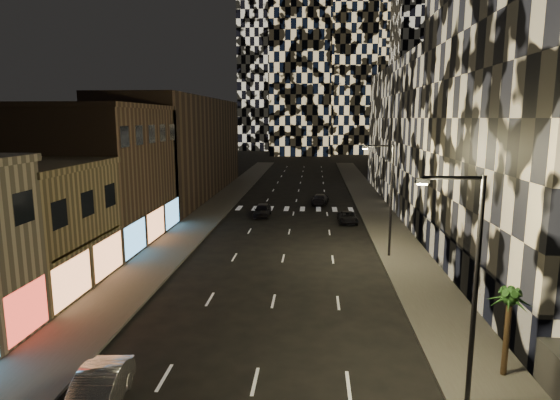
% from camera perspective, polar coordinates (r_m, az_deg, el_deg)
% --- Properties ---
extents(sidewalk_left, '(4.00, 120.00, 0.15)m').
position_cam_1_polar(sidewalk_left, '(59.74, -7.85, -0.86)').
color(sidewalk_left, '#47443F').
rests_on(sidewalk_left, ground).
extents(sidewalk_right, '(4.00, 120.00, 0.15)m').
position_cam_1_polar(sidewalk_right, '(58.92, 11.54, -1.12)').
color(sidewalk_right, '#47443F').
rests_on(sidewalk_right, ground).
extents(curb_left, '(0.20, 120.00, 0.15)m').
position_cam_1_polar(curb_left, '(59.34, -5.87, -0.89)').
color(curb_left, '#4C4C47').
rests_on(curb_left, ground).
extents(curb_right, '(0.20, 120.00, 0.15)m').
position_cam_1_polar(curb_right, '(58.69, 9.51, -1.10)').
color(curb_right, '#4C4C47').
rests_on(curb_right, ground).
extents(retail_tan, '(10.00, 10.00, 8.00)m').
position_cam_1_polar(retail_tan, '(35.14, -29.53, -3.18)').
color(retail_tan, olive).
rests_on(retail_tan, ground).
extents(retail_brown, '(10.00, 15.00, 12.00)m').
position_cam_1_polar(retail_brown, '(45.55, -21.08, 2.74)').
color(retail_brown, '#4D392B').
rests_on(retail_brown, ground).
extents(retail_filler_left, '(10.00, 40.00, 14.00)m').
position_cam_1_polar(retail_filler_left, '(70.24, -11.90, 6.32)').
color(retail_filler_left, '#4D392B').
rests_on(retail_filler_left, ground).
extents(midrise_base, '(0.60, 25.00, 3.00)m').
position_cam_1_polar(midrise_base, '(34.74, 20.70, -6.92)').
color(midrise_base, '#383838').
rests_on(midrise_base, ground).
extents(midrise_filler_right, '(16.00, 40.00, 18.00)m').
position_cam_1_polar(midrise_filler_right, '(66.75, 19.67, 7.50)').
color(midrise_filler_right, '#232326').
rests_on(midrise_filler_right, ground).
extents(streetlight_near, '(2.55, 0.25, 9.00)m').
position_cam_1_polar(streetlight_near, '(19.25, 22.15, -8.48)').
color(streetlight_near, black).
rests_on(streetlight_near, sidewalk_right).
extents(streetlight_far, '(2.55, 0.25, 9.00)m').
position_cam_1_polar(streetlight_far, '(38.28, 13.08, 0.92)').
color(streetlight_far, black).
rests_on(streetlight_far, sidewalk_right).
extents(car_silver_parked, '(2.10, 4.84, 1.55)m').
position_cam_1_polar(car_silver_parked, '(20.70, -21.40, -21.02)').
color(car_silver_parked, gray).
rests_on(car_silver_parked, ground).
extents(car_dark_midlane, '(1.89, 4.43, 1.49)m').
position_cam_1_polar(car_dark_midlane, '(53.85, -2.17, -1.24)').
color(car_dark_midlane, black).
rests_on(car_dark_midlane, ground).
extents(car_dark_oncoming, '(2.49, 4.97, 1.38)m').
position_cam_1_polar(car_dark_oncoming, '(61.73, 4.92, 0.13)').
color(car_dark_oncoming, black).
rests_on(car_dark_oncoming, ground).
extents(car_dark_rightlane, '(2.05, 4.32, 1.19)m').
position_cam_1_polar(car_dark_rightlane, '(51.09, 8.25, -2.12)').
color(car_dark_rightlane, black).
rests_on(car_dark_rightlane, ground).
extents(palm_tree, '(2.02, 1.97, 3.96)m').
position_cam_1_polar(palm_tree, '(22.60, 26.19, -11.25)').
color(palm_tree, '#47331E').
rests_on(palm_tree, sidewalk_right).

